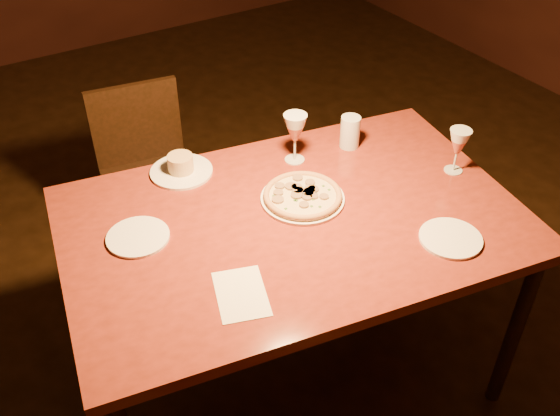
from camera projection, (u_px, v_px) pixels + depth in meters
floor at (266, 354)px, 2.67m from camera, size 7.00×7.00×0.00m
dining_table at (293, 234)px, 2.15m from camera, size 1.68×1.23×0.82m
chair_far at (147, 169)px, 2.91m from camera, size 0.47×0.47×0.86m
pizza_plate at (303, 196)px, 2.17m from camera, size 0.29×0.29×0.03m
ramekin_saucer at (181, 167)px, 2.29m from camera, size 0.23×0.23×0.07m
wine_glass_far at (295, 138)px, 2.31m from camera, size 0.09×0.09×0.20m
wine_glass_right at (457, 151)px, 2.26m from camera, size 0.08×0.08×0.17m
water_tumbler at (350, 132)px, 2.41m from camera, size 0.08×0.08×0.13m
side_plate_left at (138, 237)px, 2.01m from camera, size 0.20×0.20×0.01m
side_plate_near at (451, 238)px, 2.01m from camera, size 0.20×0.20×0.01m
menu_card at (241, 294)px, 1.82m from camera, size 0.20×0.25×0.00m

